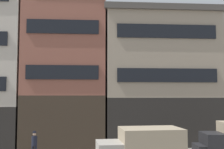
{
  "coord_description": "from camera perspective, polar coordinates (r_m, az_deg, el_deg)",
  "views": [
    {
      "loc": [
        2.1,
        -14.35,
        4.15
      ],
      "look_at": [
        3.31,
        2.14,
        5.36
      ],
      "focal_mm": 44.75,
      "sensor_mm": 36.0,
      "label": 1
    }
  ],
  "objects": [
    {
      "name": "building_center_right",
      "position": [
        25.8,
        9.3,
        -0.49
      ],
      "size": [
        10.08,
        7.15,
        11.52
      ],
      "color": "black",
      "rests_on": "ground_plane"
    },
    {
      "name": "building_center_left",
      "position": [
        25.38,
        -9.26,
        3.93
      ],
      "size": [
        7.15,
        7.15,
        15.35
      ],
      "color": "#33281E",
      "rests_on": "ground_plane"
    },
    {
      "name": "pedestrian_officer",
      "position": [
        19.39,
        -15.61,
        -13.46
      ],
      "size": [
        0.49,
        0.49,
        1.79
      ],
      "color": "black",
      "rests_on": "ground_plane"
    }
  ]
}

